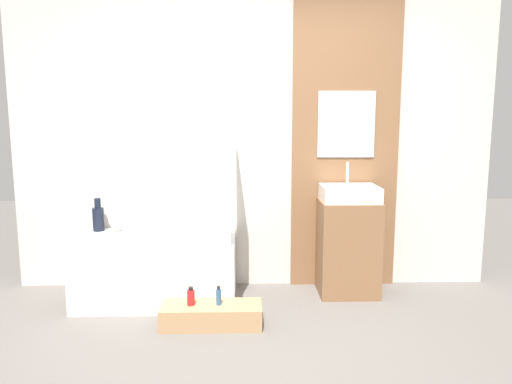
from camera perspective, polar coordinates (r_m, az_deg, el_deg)
name	(u,v)px	position (r m, az deg, el deg)	size (l,w,h in m)	color
ground_plane	(259,370)	(3.22, 0.39, -19.67)	(12.00, 12.00, 0.00)	#605B56
wall_tiled_back	(254,141)	(4.41, -0.27, 5.86)	(4.20, 0.06, 2.60)	beige
wall_wood_accent	(345,140)	(4.45, 10.18, 5.83)	(0.93, 0.04, 2.60)	brown
bathtub	(158,268)	(4.26, -11.17, -8.57)	(1.28, 0.70, 0.53)	white
glass_shower_screen	(230,174)	(3.94, -2.96, 2.10)	(0.01, 0.47, 1.07)	silver
wooden_step_bench	(211,315)	(3.78, -5.12, -13.83)	(0.74, 0.28, 0.16)	#A87F56
vanity_cabinet	(348,247)	(4.37, 10.46, -6.25)	(0.50, 0.42, 0.81)	brown
sink	(350,193)	(4.27, 10.64, -0.15)	(0.47, 0.39, 0.32)	white
vase_tall_dark	(98,218)	(4.52, -17.59, -2.81)	(0.10, 0.10, 0.29)	black
vase_round_light	(117,224)	(4.48, -15.59, -3.58)	(0.12, 0.12, 0.12)	silver
bottle_soap_primary	(191,297)	(3.74, -7.45, -11.80)	(0.06, 0.06, 0.14)	red
bottle_soap_secondary	(219,296)	(3.72, -4.29, -11.81)	(0.04, 0.04, 0.14)	#2D567A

